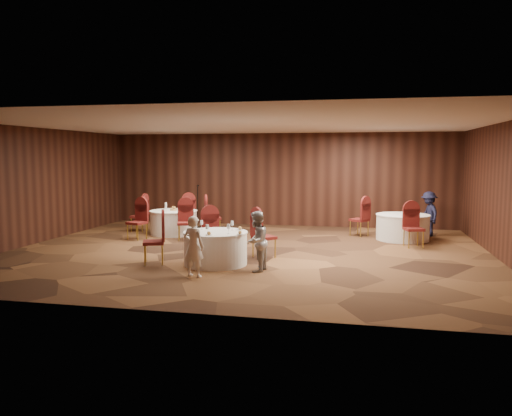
% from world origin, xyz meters
% --- Properties ---
extents(ground, '(12.00, 12.00, 0.00)m').
position_xyz_m(ground, '(0.00, 0.00, 0.00)').
color(ground, black).
rests_on(ground, ground).
extents(room_shell, '(12.00, 12.00, 12.00)m').
position_xyz_m(room_shell, '(0.00, 0.00, 1.96)').
color(room_shell, silver).
rests_on(room_shell, ground).
extents(table_main, '(1.43, 1.43, 0.74)m').
position_xyz_m(table_main, '(-0.35, -1.57, 0.38)').
color(table_main, silver).
rests_on(table_main, ground).
extents(table_left, '(1.46, 1.46, 0.74)m').
position_xyz_m(table_left, '(-2.85, 2.31, 0.38)').
color(table_left, silver).
rests_on(table_left, ground).
extents(table_right, '(1.52, 1.52, 0.74)m').
position_xyz_m(table_right, '(4.00, 2.70, 0.38)').
color(table_right, silver).
rests_on(table_right, ground).
extents(chairs_main, '(3.01, 2.15, 1.00)m').
position_xyz_m(chairs_main, '(-0.69, -0.91, 0.50)').
color(chairs_main, '#47100E').
rests_on(chairs_main, ground).
extents(chairs_left, '(3.04, 3.02, 1.00)m').
position_xyz_m(chairs_left, '(-2.86, 2.28, 0.50)').
color(chairs_left, '#47100E').
rests_on(chairs_left, ground).
extents(chairs_right, '(2.10, 2.32, 1.00)m').
position_xyz_m(chairs_right, '(3.48, 2.36, 0.50)').
color(chairs_right, '#47100E').
rests_on(chairs_right, ground).
extents(tabletop_main, '(1.15, 1.03, 0.22)m').
position_xyz_m(tabletop_main, '(-0.21, -1.68, 0.84)').
color(tabletop_main, silver).
rests_on(tabletop_main, table_main).
extents(tabletop_left, '(0.93, 0.88, 0.22)m').
position_xyz_m(tabletop_left, '(-2.85, 2.31, 0.82)').
color(tabletop_left, silver).
rests_on(tabletop_left, table_left).
extents(tabletop_right, '(0.08, 0.08, 0.22)m').
position_xyz_m(tabletop_right, '(4.22, 2.47, 0.90)').
color(tabletop_right, silver).
rests_on(tabletop_right, table_right).
extents(mic_stand, '(0.24, 0.24, 1.44)m').
position_xyz_m(mic_stand, '(-2.59, 3.85, 0.41)').
color(mic_stand, black).
rests_on(mic_stand, ground).
extents(woman_a, '(0.51, 0.39, 1.24)m').
position_xyz_m(woman_a, '(-0.44, -2.77, 0.62)').
color(woman_a, white).
rests_on(woman_a, ground).
extents(woman_b, '(0.55, 0.67, 1.28)m').
position_xyz_m(woman_b, '(0.68, -2.04, 0.64)').
color(woman_b, '#A4A4A8').
rests_on(woman_b, ground).
extents(man_c, '(0.77, 0.99, 1.35)m').
position_xyz_m(man_c, '(4.82, 3.61, 0.67)').
color(man_c, black).
rests_on(man_c, ground).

